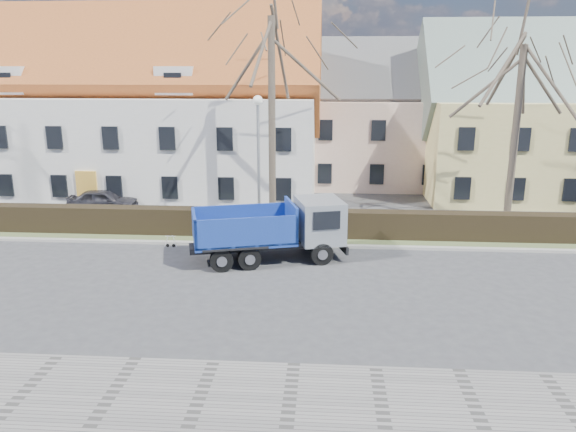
# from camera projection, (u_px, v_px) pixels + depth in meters

# --- Properties ---
(ground) EXTENTS (120.00, 120.00, 0.00)m
(ground) POSITION_uv_depth(u_px,v_px,m) (304.00, 284.00, 21.22)
(ground) COLOR #3B3C3E
(sidewalk_near) EXTENTS (80.00, 5.00, 0.08)m
(sidewalk_near) POSITION_uv_depth(u_px,v_px,m) (288.00, 419.00, 13.01)
(sidewalk_near) COLOR gray
(sidewalk_near) RESTS_ON ground
(curb_far) EXTENTS (80.00, 0.30, 0.12)m
(curb_far) POSITION_uv_depth(u_px,v_px,m) (308.00, 245.00, 25.64)
(curb_far) COLOR #9F9B92
(curb_far) RESTS_ON ground
(grass_strip) EXTENTS (80.00, 3.00, 0.10)m
(grass_strip) POSITION_uv_depth(u_px,v_px,m) (309.00, 236.00, 27.18)
(grass_strip) COLOR #4F5E35
(grass_strip) RESTS_ON ground
(hedge) EXTENTS (60.00, 0.90, 1.30)m
(hedge) POSITION_uv_depth(u_px,v_px,m) (309.00, 225.00, 26.83)
(hedge) COLOR black
(hedge) RESTS_ON ground
(building_white) EXTENTS (26.80, 10.80, 9.50)m
(building_white) POSITION_uv_depth(u_px,v_px,m) (114.00, 118.00, 36.31)
(building_white) COLOR silver
(building_white) RESTS_ON ground
(building_pink) EXTENTS (10.80, 8.80, 8.00)m
(building_pink) POSITION_uv_depth(u_px,v_px,m) (374.00, 126.00, 39.20)
(building_pink) COLOR beige
(building_pink) RESTS_ON ground
(building_yellow) EXTENTS (18.80, 10.80, 8.50)m
(building_yellow) POSITION_uv_depth(u_px,v_px,m) (568.00, 128.00, 35.43)
(building_yellow) COLOR #D3C273
(building_yellow) RESTS_ON ground
(tree_1) EXTENTS (9.20, 9.20, 12.65)m
(tree_1) POSITION_uv_depth(u_px,v_px,m) (272.00, 101.00, 27.92)
(tree_1) COLOR #4D4235
(tree_1) RESTS_ON ground
(tree_2) EXTENTS (8.00, 8.00, 11.00)m
(tree_2) POSITION_uv_depth(u_px,v_px,m) (517.00, 119.00, 27.32)
(tree_2) COLOR #4D4235
(tree_2) RESTS_ON ground
(dump_truck) EXTENTS (7.01, 4.14, 2.64)m
(dump_truck) POSITION_uv_depth(u_px,v_px,m) (264.00, 231.00, 23.51)
(dump_truck) COLOR navy
(dump_truck) RESTS_ON ground
(streetlight) EXTENTS (0.53, 0.53, 6.75)m
(streetlight) POSITION_uv_depth(u_px,v_px,m) (259.00, 164.00, 27.27)
(streetlight) COLOR #9EA1A4
(streetlight) RESTS_ON ground
(cart_frame) EXTENTS (0.66, 0.38, 0.60)m
(cart_frame) POSITION_uv_depth(u_px,v_px,m) (166.00, 241.00, 25.55)
(cart_frame) COLOR silver
(cart_frame) RESTS_ON ground
(parked_car_a) EXTENTS (4.03, 2.03, 1.31)m
(parked_car_a) POSITION_uv_depth(u_px,v_px,m) (103.00, 201.00, 31.63)
(parked_car_a) COLOR #2B2A31
(parked_car_a) RESTS_ON ground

